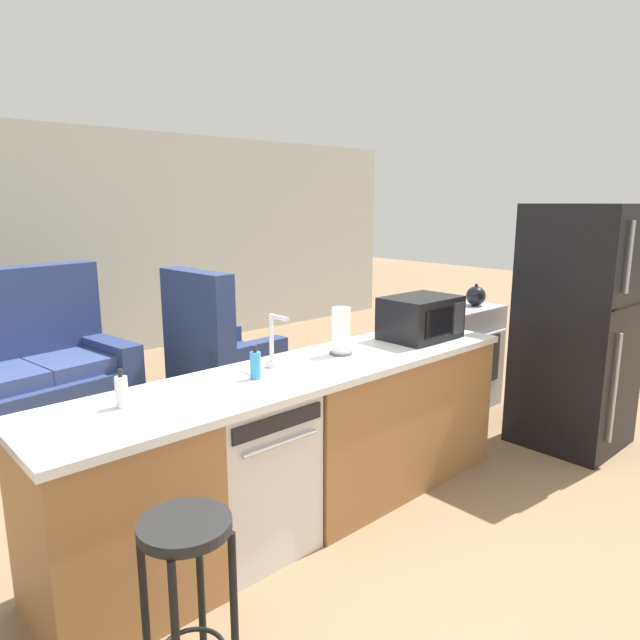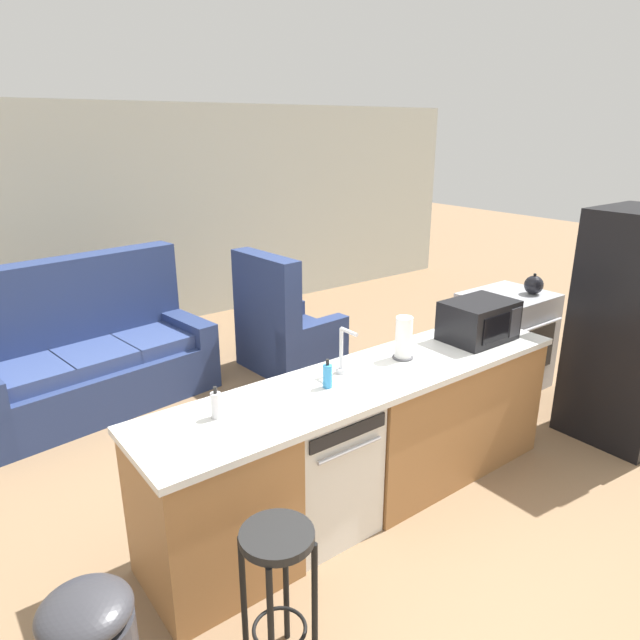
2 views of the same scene
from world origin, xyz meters
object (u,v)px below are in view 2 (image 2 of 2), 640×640
object	(u,v)px
armchair	(284,336)
dish_soap_bottle	(216,405)
paper_towel_roll	(404,338)
dishwasher	(316,466)
microwave	(479,320)
kettle	(534,285)
stove_range	(504,340)
bar_stool	(278,572)
refrigerator	(633,328)
soap_bottle	(327,376)
couch	(88,360)

from	to	relation	value
armchair	dish_soap_bottle	bearing A→B (deg)	-130.93
paper_towel_roll	dishwasher	bearing A→B (deg)	-174.84
microwave	kettle	xyz separation A→B (m)	(1.33, 0.42, -0.05)
stove_range	armchair	distance (m)	2.12
paper_towel_roll	bar_stool	size ratio (longest dim) A/B	0.38
kettle	armchair	bearing A→B (deg)	132.83
refrigerator	paper_towel_roll	bearing A→B (deg)	161.38
dish_soap_bottle	soap_bottle	bearing A→B (deg)	-5.30
microwave	paper_towel_roll	bearing A→B (deg)	174.04
dishwasher	stove_range	world-z (taller)	stove_range
refrigerator	paper_towel_roll	size ratio (longest dim) A/B	6.31
dish_soap_bottle	paper_towel_roll	bearing A→B (deg)	-0.66
refrigerator	kettle	distance (m)	0.99
stove_range	soap_bottle	bearing A→B (deg)	-168.08
microwave	soap_bottle	xyz separation A→B (m)	(-1.34, 0.02, -0.07)
refrigerator	bar_stool	world-z (taller)	refrigerator
paper_towel_roll	dish_soap_bottle	bearing A→B (deg)	179.34
soap_bottle	couch	bearing A→B (deg)	105.25
soap_bottle	armchair	distance (m)	2.45
soap_bottle	bar_stool	size ratio (longest dim) A/B	0.24
refrigerator	bar_stool	size ratio (longest dim) A/B	2.41
refrigerator	microwave	world-z (taller)	refrigerator
paper_towel_roll	couch	bearing A→B (deg)	118.56
dish_soap_bottle	bar_stool	distance (m)	0.90
stove_range	dish_soap_bottle	size ratio (longest dim) A/B	5.11
microwave	stove_range	bearing A→B (deg)	25.32
microwave	bar_stool	xyz separation A→B (m)	(-2.15, -0.68, -0.50)
stove_range	paper_towel_roll	bearing A→B (deg)	-165.36
bar_stool	armchair	world-z (taller)	armchair
microwave	armchair	xyz separation A→B (m)	(-0.25, 2.13, -0.69)
stove_range	bar_stool	world-z (taller)	stove_range
armchair	dishwasher	bearing A→B (deg)	-119.22
paper_towel_roll	armchair	world-z (taller)	armchair
dish_soap_bottle	refrigerator	bearing A→B (deg)	-11.27
stove_range	paper_towel_roll	distance (m)	1.99
refrigerator	armchair	bearing A→B (deg)	117.79
refrigerator	couch	bearing A→B (deg)	135.75
dishwasher	stove_range	xyz separation A→B (m)	(2.60, 0.55, 0.03)
stove_range	soap_bottle	distance (m)	2.61
paper_towel_roll	refrigerator	bearing A→B (deg)	-18.62
paper_towel_roll	couch	xyz separation A→B (m)	(-1.35, 2.49, -0.64)
dishwasher	dish_soap_bottle	world-z (taller)	dish_soap_bottle
paper_towel_roll	soap_bottle	size ratio (longest dim) A/B	1.60
paper_towel_roll	couch	world-z (taller)	couch
bar_stool	couch	bearing A→B (deg)	87.78
refrigerator	kettle	bearing A→B (deg)	80.15
dishwasher	stove_range	size ratio (longest dim) A/B	0.93
couch	microwave	bearing A→B (deg)	-51.60
paper_towel_roll	dish_soap_bottle	world-z (taller)	paper_towel_roll
soap_bottle	armchair	size ratio (longest dim) A/B	0.15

